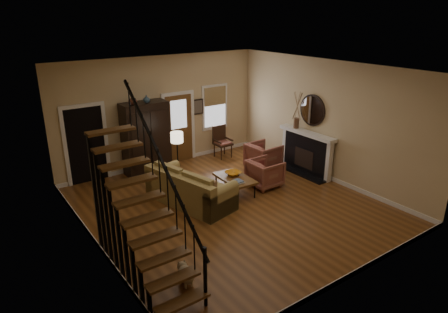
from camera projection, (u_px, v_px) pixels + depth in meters
room at (178, 133)px, 10.35m from camera, size 7.00×7.33×3.30m
staircase at (142, 194)px, 6.69m from camera, size 0.94×2.80×3.20m
fireplace at (307, 148)px, 11.56m from camera, size 0.33×1.95×2.30m
armoire at (146, 138)px, 11.42m from camera, size 1.30×0.60×2.10m
vase_a at (133, 100)px, 10.75m from camera, size 0.24×0.24×0.25m
vase_b at (146, 99)px, 10.97m from camera, size 0.20×0.20×0.21m
sofa at (190, 187)px, 9.77m from camera, size 1.49×2.44×0.85m
coffee_table at (235, 185)px, 10.36m from camera, size 0.74×1.20×0.44m
bowl at (233, 173)px, 10.41m from camera, size 0.40×0.40×0.10m
books at (238, 181)px, 9.98m from camera, size 0.21×0.29×0.05m
armchair_left at (265, 173)px, 10.74m from camera, size 0.82×0.80×0.75m
armchair_right at (264, 156)px, 11.90m from camera, size 0.92×0.89×0.80m
floor_lamp at (178, 158)px, 10.81m from camera, size 0.36×0.36×1.46m
side_chair at (223, 142)px, 12.83m from camera, size 0.54×0.54×1.02m
dog at (186, 276)px, 6.91m from camera, size 0.35×0.51×0.34m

